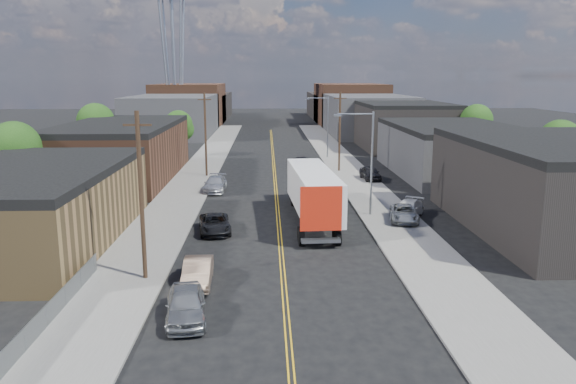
{
  "coord_description": "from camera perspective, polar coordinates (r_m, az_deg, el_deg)",
  "views": [
    {
      "loc": [
        -0.92,
        -21.93,
        11.89
      ],
      "look_at": [
        0.8,
        23.44,
        2.5
      ],
      "focal_mm": 35.0,
      "sensor_mm": 36.0,
      "label": 1
    }
  ],
  "objects": [
    {
      "name": "tree_left_mid",
      "position": [
        80.55,
        -18.89,
        6.5
      ],
      "size": [
        5.1,
        5.04,
        8.37
      ],
      "color": "black",
      "rests_on": "ground"
    },
    {
      "name": "streetlight_near",
      "position": [
        48.15,
        8.06,
        3.73
      ],
      "size": [
        3.39,
        0.25,
        9.0
      ],
      "color": "gray",
      "rests_on": "ground"
    },
    {
      "name": "sidewalk_left",
      "position": [
        68.5,
        -9.33,
        1.6
      ],
      "size": [
        5.0,
        140.0,
        0.15
      ],
      "primitive_type": "cube",
      "color": "slate",
      "rests_on": "ground"
    },
    {
      "name": "utility_pole_left_far",
      "position": [
        67.66,
        -8.38,
        5.84
      ],
      "size": [
        1.6,
        0.26,
        10.0
      ],
      "color": "black",
      "rests_on": "ground"
    },
    {
      "name": "car_left_d",
      "position": [
        59.42,
        -7.42,
        0.8
      ],
      "size": [
        2.39,
        5.42,
        1.55
      ],
      "primitive_type": "imported",
      "rotation": [
        0.0,
        0.0,
        -0.04
      ],
      "color": "#B9BABE",
      "rests_on": "ground"
    },
    {
      "name": "car_left_a",
      "position": [
        28.74,
        -10.35,
        -11.18
      ],
      "size": [
        2.53,
        5.01,
        1.64
      ],
      "primitive_type": "imported",
      "rotation": [
        0.0,
        0.0,
        0.13
      ],
      "color": "gray",
      "rests_on": "ground"
    },
    {
      "name": "utility_pole_right",
      "position": [
        70.84,
        5.27,
        6.17
      ],
      "size": [
        1.6,
        0.26,
        10.0
      ],
      "color": "black",
      "rests_on": "ground"
    },
    {
      "name": "ground",
      "position": [
        82.79,
        -1.51,
        3.43
      ],
      "size": [
        260.0,
        260.0,
        0.0
      ],
      "primitive_type": "plane",
      "color": "black",
      "rests_on": "ground"
    },
    {
      "name": "skyline_left_c",
      "position": [
        163.26,
        -8.98,
        8.6
      ],
      "size": [
        16.0,
        40.0,
        7.0
      ],
      "primitive_type": "cube",
      "color": "black",
      "rests_on": "ground"
    },
    {
      "name": "tree_right_near",
      "position": [
        66.07,
        25.89,
        4.42
      ],
      "size": [
        4.6,
        4.48,
        7.44
      ],
      "color": "black",
      "rests_on": "ground"
    },
    {
      "name": "chainlink_fence",
      "position": [
        29.74,
        -23.31,
        -11.51
      ],
      "size": [
        0.05,
        16.0,
        1.22
      ],
      "color": "slate",
      "rests_on": "ground"
    },
    {
      "name": "skyline_left_b",
      "position": [
        143.37,
        -9.93,
        8.76
      ],
      "size": [
        16.0,
        26.0,
        10.0
      ],
      "primitive_type": "cube",
      "color": "#523020",
      "rests_on": "ground"
    },
    {
      "name": "sidewalk_right",
      "position": [
        68.76,
        6.58,
        1.71
      ],
      "size": [
        5.0,
        140.0,
        0.15
      ],
      "primitive_type": "cube",
      "color": "slate",
      "rests_on": "ground"
    },
    {
      "name": "car_left_b",
      "position": [
        33.28,
        -9.17,
        -8.03
      ],
      "size": [
        1.74,
        4.6,
        1.5
      ],
      "primitive_type": "imported",
      "rotation": [
        0.0,
        0.0,
        0.03
      ],
      "color": "#77604E",
      "rests_on": "ground"
    },
    {
      "name": "streetlight_far",
      "position": [
        82.63,
        3.78,
        7.11
      ],
      "size": [
        3.39,
        0.25,
        9.0
      ],
      "color": "gray",
      "rests_on": "ground"
    },
    {
      "name": "industrial_right_a",
      "position": [
        48.5,
        26.06,
        0.58
      ],
      "size": [
        14.0,
        22.0,
        7.1
      ],
      "color": "black",
      "rests_on": "ground"
    },
    {
      "name": "skyline_right_b",
      "position": [
        143.63,
        6.28,
        8.87
      ],
      "size": [
        16.0,
        26.0,
        10.0
      ],
      "primitive_type": "cube",
      "color": "#523020",
      "rests_on": "ground"
    },
    {
      "name": "utility_pole_left_near",
      "position": [
        33.44,
        -14.69,
        -0.35
      ],
      "size": [
        1.6,
        0.26,
        10.0
      ],
      "color": "black",
      "rests_on": "ground"
    },
    {
      "name": "warehouse_tan",
      "position": [
        44.37,
        -24.76,
        -1.23
      ],
      "size": [
        12.0,
        22.0,
        5.6
      ],
      "color": "brown",
      "rests_on": "ground"
    },
    {
      "name": "warehouse_brown",
      "position": [
        68.64,
        -16.6,
        4.01
      ],
      "size": [
        12.0,
        26.0,
        6.6
      ],
      "color": "#523020",
      "rests_on": "ground"
    },
    {
      "name": "skyline_right_a",
      "position": [
        119.05,
        8.03,
        7.77
      ],
      "size": [
        16.0,
        30.0,
        8.0
      ],
      "primitive_type": "cube",
      "color": "#323134",
      "rests_on": "ground"
    },
    {
      "name": "centerline",
      "position": [
        67.98,
        -1.36,
        1.61
      ],
      "size": [
        0.32,
        120.0,
        0.01
      ],
      "primitive_type": "cube",
      "color": "gold",
      "rests_on": "ground"
    },
    {
      "name": "tree_right_far",
      "position": [
        87.85,
        18.62,
        6.7
      ],
      "size": [
        4.85,
        4.76,
        7.91
      ],
      "color": "black",
      "rests_on": "ground"
    },
    {
      "name": "semi_truck",
      "position": [
        47.13,
        2.4,
        0.25
      ],
      "size": [
        3.68,
        17.22,
        4.48
      ],
      "rotation": [
        0.0,
        0.0,
        0.06
      ],
      "color": "silver",
      "rests_on": "ground"
    },
    {
      "name": "skyline_left_a",
      "position": [
        118.74,
        -11.51,
        7.65
      ],
      "size": [
        16.0,
        30.0,
        8.0
      ],
      "primitive_type": "cube",
      "color": "#323134",
      "rests_on": "ground"
    },
    {
      "name": "car_right_lot_b",
      "position": [
        48.72,
        12.06,
        -1.69
      ],
      "size": [
        4.03,
        5.07,
        1.38
      ],
      "primitive_type": "imported",
      "rotation": [
        0.0,
        0.0,
        -0.52
      ],
      "color": "silver",
      "rests_on": "sidewalk_right"
    },
    {
      "name": "tree_left_near",
      "position": [
        57.2,
        -25.94,
        3.77
      ],
      "size": [
        4.85,
        4.76,
        7.91
      ],
      "color": "black",
      "rests_on": "ground"
    },
    {
      "name": "industrial_right_b",
      "position": [
        72.24,
        16.39,
        4.18
      ],
      "size": [
        14.0,
        24.0,
        6.1
      ],
      "color": "#323134",
      "rests_on": "ground"
    },
    {
      "name": "car_right_lot_a",
      "position": [
        47.31,
        11.73,
        -2.11
      ],
      "size": [
        2.96,
        5.05,
        1.32
      ],
      "primitive_type": "imported",
      "rotation": [
        0.0,
        0.0,
        -0.17
      ],
      "color": "#9A9E9F",
      "rests_on": "sidewalk_right"
    },
    {
      "name": "industrial_right_c",
      "position": [
        97.02,
        11.58,
        6.67
      ],
      "size": [
        14.0,
        22.0,
        7.6
      ],
      "color": "black",
      "rests_on": "ground"
    },
    {
      "name": "car_right_lot_c",
      "position": [
        65.54,
        8.35,
        1.92
      ],
      "size": [
        2.16,
        4.61,
        1.53
      ],
      "primitive_type": "imported",
      "rotation": [
        0.0,
        0.0,
        0.08
      ],
      "color": "black",
      "rests_on": "sidewalk_right"
    },
    {
      "name": "car_ahead_truck",
      "position": [
        74.22,
        1.44,
        3.0
      ],
      "size": [
        2.48,
        5.04,
        1.38
      ],
      "primitive_type": "imported",
      "rotation": [
        0.0,
        0.0,
        0.04
      ],
      "color": "black",
      "rests_on": "ground"
    },
    {
      "name": "tree_left_far",
      "position": [
        85.25,
        -11.02,
        6.54
      ],
      "size": [
        4.35,
        4.2,
        6.97
      ],
      "color": "black",
      "rests_on": "ground"
    },
    {
      "name": "skyline_right_c",
      "position": [
        163.49,
        5.25,
        8.7
      ],
      "size": [
        16.0,
        40.0,
        7.0
      ],
      "primitive_type": "cube",
      "color": "black",
      "rests_on": "ground"
    },
    {
      "name": "car_left_c",
      "position": [
        43.82,
        -7.45,
        -3.22
      ],
      "size": [
        2.97,
        5.27,
        1.39
      ],
      "primitive_type": "imported",
      "rotation": [
        0.0,
        0.0,
        0.14
      ],
      "color": "black",
      "rests_on": "ground"
    }
  ]
}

